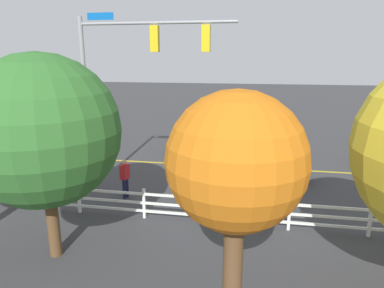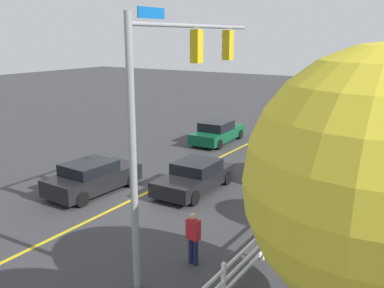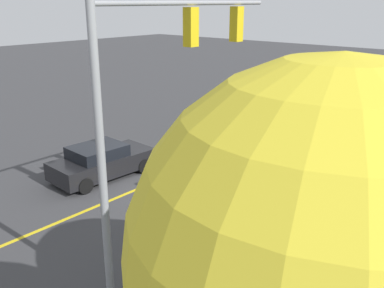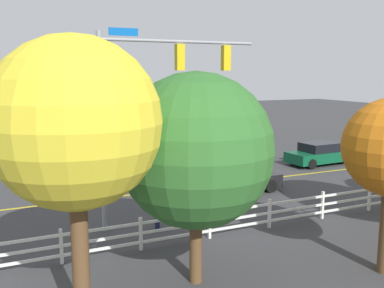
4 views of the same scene
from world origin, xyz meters
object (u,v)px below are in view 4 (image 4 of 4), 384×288
object	(u,v)px
car_0	(161,168)
tree_4	(75,124)
car_2	(237,179)
car_1	(321,154)
tree_0	(196,151)
pedestrian	(157,206)

from	to	relation	value
car_0	tree_4	world-z (taller)	tree_4
car_0	car_2	bearing A→B (deg)	-51.67
car_1	car_2	bearing A→B (deg)	-160.11
car_1	tree_4	bearing A→B (deg)	-147.88
car_1	tree_0	xyz separation A→B (m)	(14.48, 11.48, 3.14)
pedestrian	tree_0	bearing A→B (deg)	94.28
car_2	tree_0	xyz separation A→B (m)	(6.04, 7.95, 3.18)
car_2	car_1	bearing A→B (deg)	-158.38
pedestrian	car_1	bearing A→B (deg)	-142.87
car_1	tree_4	distance (m)	22.20
car_0	pedestrian	bearing A→B (deg)	-109.11
pedestrian	tree_4	size ratio (longest dim) A/B	0.25
pedestrian	tree_0	distance (m)	5.42
tree_0	tree_4	xyz separation A→B (m)	(3.40, 1.01, 1.00)
car_0	car_1	bearing A→B (deg)	1.64
car_0	tree_4	bearing A→B (deg)	-115.40
tree_0	car_0	bearing A→B (deg)	-106.06
car_2	tree_0	world-z (taller)	tree_0
tree_4	car_1	bearing A→B (deg)	-145.07
car_0	tree_0	size ratio (longest dim) A/B	0.74
car_0	car_2	size ratio (longest dim) A/B	0.99
car_0	car_2	xyz separation A→B (m)	(-2.68, 3.73, -0.06)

